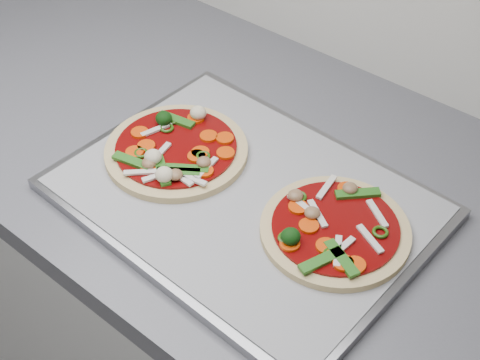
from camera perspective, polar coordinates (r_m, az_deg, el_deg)
The scene contains 6 objects.
base_cabinet at distance 1.43m, azimuth -8.31°, elevation -7.65°, with size 3.60×0.60×0.86m, color silver.
countertop at distance 1.12m, azimuth -10.60°, elevation 6.99°, with size 3.60×0.60×0.04m, color #5D5C64.
baking_tray at distance 0.89m, azimuth 0.36°, elevation -1.58°, with size 0.47×0.35×0.02m, color gray.
parchment at distance 0.88m, azimuth 0.36°, elevation -1.18°, with size 0.45×0.33×0.00m, color gray.
pizza_left at distance 0.93m, azimuth -5.50°, elevation 2.58°, with size 0.27×0.27×0.03m.
pizza_right at distance 0.83m, azimuth 7.96°, elevation -4.14°, with size 0.21×0.21×0.03m.
Camera 1 is at (0.73, 0.74, 1.53)m, focal length 50.00 mm.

